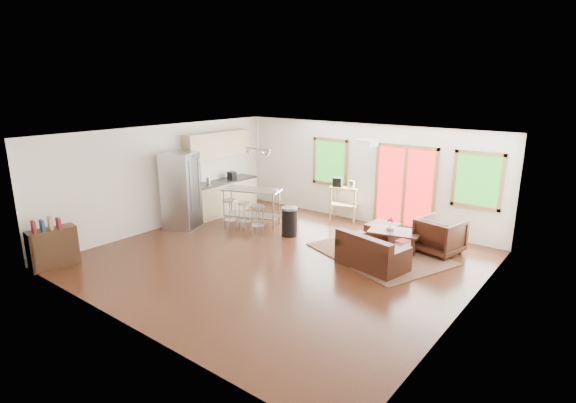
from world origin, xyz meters
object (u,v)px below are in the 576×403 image
Objects in this scene: loveseat at (371,254)px; kitchen_cart at (344,191)px; rug at (380,254)px; coffee_table at (395,233)px; armchair at (440,234)px; island at (252,200)px; refrigerator at (181,190)px; ottoman at (382,233)px.

kitchen_cart reaches higher than loveseat.
rug is 0.60m from coffee_table.
armchair is 4.72m from island.
coffee_table is at bearing -30.81° from kitchen_cart.
loveseat is at bearing -9.56° from island.
loveseat is at bearing -86.47° from coffee_table.
refrigerator is at bearing -135.05° from island.
ottoman is (-0.51, 1.54, -0.07)m from loveseat.
refrigerator is 1.68× the size of kitchen_cart.
coffee_table is 5.35m from refrigerator.
island is (-3.82, 0.64, 0.37)m from loveseat.
loveseat is at bearing -77.01° from rug.
ottoman is 3.45m from island.
rug is 1.38× the size of refrigerator.
rug is 1.65× the size of island.
refrigerator is at bearing -133.54° from kitchen_cart.
loveseat is 2.32× the size of ottoman.
refrigerator reaches higher than ottoman.
armchair is (0.88, 0.39, 0.06)m from coffee_table.
kitchen_cart is (-1.63, 0.93, 0.57)m from ottoman.
rug is 0.87m from ottoman.
refrigerator reaches higher than armchair.
refrigerator is at bearing -164.38° from rug.
ottoman is at bearing -29.59° from kitchen_cart.
kitchen_cart is at bearing 139.16° from rug.
refrigerator is at bearing -159.80° from coffee_table.
kitchen_cart is (-2.07, 1.24, 0.41)m from coffee_table.
rug is 2.72m from kitchen_cart.
refrigerator reaches higher than loveseat.
loveseat is 1.62m from ottoman.
island is at bearing -177.38° from loveseat.
armchair is 0.76× the size of kitchen_cart.
coffee_table is 0.75× the size of island.
island is 2.48m from kitchen_cart.
coffee_table is (-0.08, 1.23, 0.09)m from loveseat.
armchair is at bearing -1.16° from refrigerator.
armchair reaches higher than ottoman.
kitchen_cart reaches higher than ottoman.
island reaches higher than armchair.
island is (-4.62, -0.98, 0.22)m from armchair.
ottoman is at bearing 15.16° from island.
kitchen_cart reaches higher than rug.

